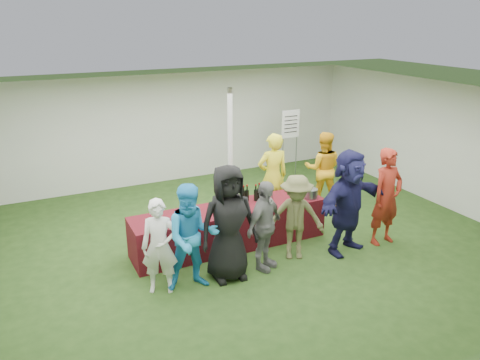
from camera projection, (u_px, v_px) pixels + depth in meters
name	position (u px, v px, depth m)	size (l,w,h in m)	color
ground	(233.00, 245.00, 8.64)	(60.00, 60.00, 0.00)	#284719
tent	(230.00, 155.00, 9.42)	(10.00, 10.00, 10.00)	white
serving_table	(230.00, 227.00, 8.51)	(3.60, 0.80, 0.75)	#5C131C
wine_bottles	(255.00, 194.00, 8.70)	(0.57, 0.12, 0.32)	black
wine_glasses	(213.00, 211.00, 7.97)	(2.71, 0.13, 0.16)	silver
water_bottle	(227.00, 201.00, 8.41)	(0.07, 0.07, 0.23)	silver
bar_towel	(299.00, 193.00, 9.03)	(0.25, 0.18, 0.03)	white
dump_bucket	(311.00, 193.00, 8.82)	(0.26, 0.26, 0.18)	slate
wine_list_sign	(290.00, 129.00, 11.73)	(0.50, 0.03, 1.80)	slate
staff_pourer	(273.00, 177.00, 9.54)	(0.66, 0.43, 1.81)	yellow
staff_back	(323.00, 169.00, 10.30)	(0.80, 0.63, 1.65)	#F1AE19
customer_0	(160.00, 247.00, 6.99)	(0.55, 0.36, 1.50)	white
customer_1	(192.00, 238.00, 7.05)	(0.82, 0.64, 1.70)	#2393D3
customer_2	(228.00, 223.00, 7.29)	(0.93, 0.60, 1.90)	black
customer_3	(264.00, 226.00, 7.61)	(0.90, 0.38, 1.54)	slate
customer_4	(296.00, 217.00, 7.97)	(0.98, 0.56, 1.52)	brown
customer_5	(348.00, 202.00, 8.14)	(1.75, 0.56, 1.89)	#181741
customer_6	(387.00, 197.00, 8.47)	(0.66, 0.43, 1.81)	maroon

